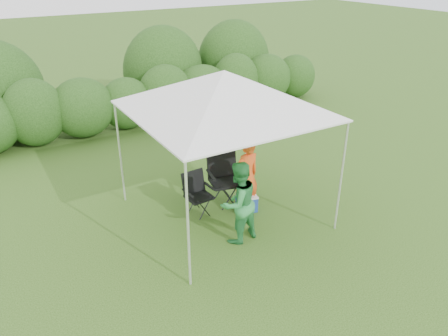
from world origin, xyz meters
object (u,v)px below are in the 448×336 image
chair_left (197,190)px  woman (238,203)px  cooler (247,203)px  chair_right (224,174)px  canopy (224,91)px  man (247,176)px

chair_left → woman: (0.19, -1.19, 0.28)m
cooler → chair_left: bearing=164.9°
cooler → chair_right: bearing=119.9°
canopy → woman: (-0.23, -0.87, -1.71)m
canopy → man: size_ratio=2.06×
cooler → canopy: bearing=175.6°
man → woman: man is taller
man → cooler: size_ratio=3.34×
chair_right → man: man is taller
woman → chair_right: bearing=-119.8°
chair_right → woman: size_ratio=0.72×
chair_right → cooler: (0.18, -0.58, -0.44)m
chair_left → man: bearing=-29.9°
canopy → chair_right: bearing=59.5°
man → chair_left: bearing=-31.4°
man → woman: size_ratio=1.00×
man → canopy: bearing=-18.1°
canopy → woman: 1.93m
chair_left → woman: woman is taller
chair_right → cooler: size_ratio=2.40×
chair_left → chair_right: bearing=5.7°
canopy → man: 1.77m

